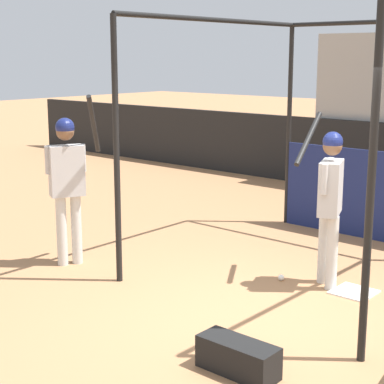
# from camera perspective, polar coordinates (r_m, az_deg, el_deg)

# --- Properties ---
(ground_plane) EXTENTS (60.00, 60.00, 0.00)m
(ground_plane) POSITION_cam_1_polar(r_m,az_deg,el_deg) (6.57, 6.38, -11.27)
(ground_plane) COLOR #A8754C
(batting_cage) EXTENTS (3.14, 3.65, 3.07)m
(batting_cage) POSITION_cam_1_polar(r_m,az_deg,el_deg) (8.66, 14.52, 3.31)
(batting_cage) COLOR black
(batting_cage) RESTS_ON ground
(home_plate) EXTENTS (0.44, 0.44, 0.02)m
(home_plate) POSITION_cam_1_polar(r_m,az_deg,el_deg) (7.46, 14.21, -8.61)
(home_plate) COLOR white
(home_plate) RESTS_ON ground
(player_batter) EXTENTS (0.68, 0.80, 1.94)m
(player_batter) POSITION_cam_1_polar(r_m,az_deg,el_deg) (7.32, 12.13, -0.15)
(player_batter) COLOR silver
(player_batter) RESTS_ON ground
(player_waiting) EXTENTS (0.55, 0.79, 2.14)m
(player_waiting) POSITION_cam_1_polar(r_m,az_deg,el_deg) (8.06, -10.99, 1.39)
(player_waiting) COLOR silver
(player_waiting) RESTS_ON ground
(equipment_bag) EXTENTS (0.70, 0.28, 0.28)m
(equipment_bag) POSITION_cam_1_polar(r_m,az_deg,el_deg) (5.50, 4.11, -14.43)
(equipment_bag) COLOR black
(equipment_bag) RESTS_ON ground
(baseball) EXTENTS (0.07, 0.07, 0.07)m
(baseball) POSITION_cam_1_polar(r_m,az_deg,el_deg) (7.66, 7.93, -7.54)
(baseball) COLOR white
(baseball) RESTS_ON ground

